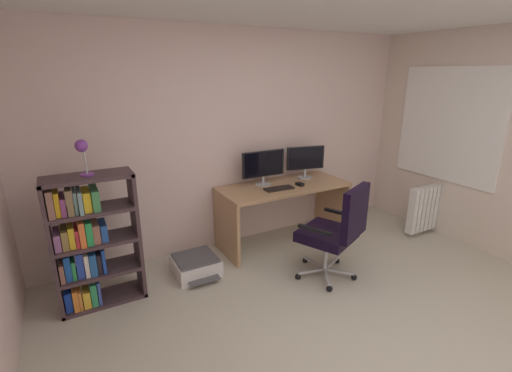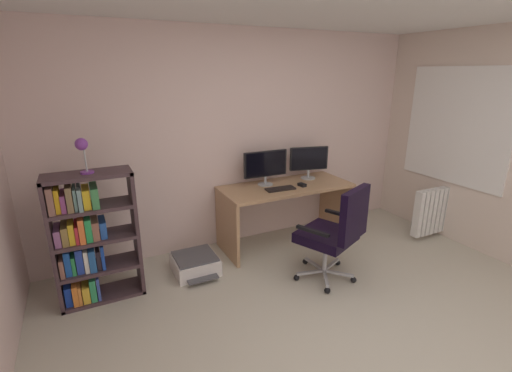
{
  "view_description": "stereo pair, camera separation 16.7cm",
  "coord_description": "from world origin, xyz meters",
  "px_view_note": "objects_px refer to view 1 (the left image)",
  "views": [
    {
      "loc": [
        -1.86,
        -1.52,
        2.02
      ],
      "look_at": [
        -0.13,
        1.6,
        0.89
      ],
      "focal_mm": 25.32,
      "sensor_mm": 36.0,
      "label": 1
    },
    {
      "loc": [
        -1.71,
        -1.59,
        2.02
      ],
      "look_at": [
        -0.13,
        1.6,
        0.89
      ],
      "focal_mm": 25.32,
      "sensor_mm": 36.0,
      "label": 2
    }
  ],
  "objects_px": {
    "computer_mouse": "(300,184)",
    "printer": "(196,265)",
    "monitor_main": "(263,165)",
    "bookshelf": "(88,243)",
    "keyboard": "(279,188)",
    "office_chair": "(337,229)",
    "desk": "(283,200)",
    "desk_lamp": "(82,151)",
    "monitor_secondary": "(305,159)",
    "radiator": "(431,207)"
  },
  "relations": [
    {
      "from": "monitor_main",
      "to": "office_chair",
      "type": "height_order",
      "value": "monitor_main"
    },
    {
      "from": "monitor_main",
      "to": "desk_lamp",
      "type": "distance_m",
      "value": 1.98
    },
    {
      "from": "computer_mouse",
      "to": "printer",
      "type": "relative_size",
      "value": 0.19
    },
    {
      "from": "monitor_main",
      "to": "printer",
      "type": "relative_size",
      "value": 1.05
    },
    {
      "from": "monitor_secondary",
      "to": "desk_lamp",
      "type": "bearing_deg",
      "value": -172.26
    },
    {
      "from": "desk",
      "to": "keyboard",
      "type": "height_order",
      "value": "keyboard"
    },
    {
      "from": "printer",
      "to": "bookshelf",
      "type": "bearing_deg",
      "value": -178.36
    },
    {
      "from": "monitor_main",
      "to": "desk_lamp",
      "type": "relative_size",
      "value": 1.8
    },
    {
      "from": "office_chair",
      "to": "bookshelf",
      "type": "bearing_deg",
      "value": 161.16
    },
    {
      "from": "computer_mouse",
      "to": "bookshelf",
      "type": "xyz_separation_m",
      "value": [
        -2.33,
        -0.1,
        -0.16
      ]
    },
    {
      "from": "monitor_secondary",
      "to": "computer_mouse",
      "type": "distance_m",
      "value": 0.41
    },
    {
      "from": "keyboard",
      "to": "radiator",
      "type": "xyz_separation_m",
      "value": [
        1.98,
        -0.58,
        -0.4
      ]
    },
    {
      "from": "computer_mouse",
      "to": "desk_lamp",
      "type": "xyz_separation_m",
      "value": [
        -2.26,
        -0.1,
        0.66
      ]
    },
    {
      "from": "desk",
      "to": "printer",
      "type": "height_order",
      "value": "desk"
    },
    {
      "from": "computer_mouse",
      "to": "radiator",
      "type": "distance_m",
      "value": 1.83
    },
    {
      "from": "bookshelf",
      "to": "desk_lamp",
      "type": "height_order",
      "value": "desk_lamp"
    },
    {
      "from": "computer_mouse",
      "to": "printer",
      "type": "xyz_separation_m",
      "value": [
        -1.35,
        -0.07,
        -0.66
      ]
    },
    {
      "from": "monitor_secondary",
      "to": "printer",
      "type": "relative_size",
      "value": 0.94
    },
    {
      "from": "keyboard",
      "to": "desk_lamp",
      "type": "distance_m",
      "value": 2.08
    },
    {
      "from": "monitor_main",
      "to": "office_chair",
      "type": "distance_m",
      "value": 1.19
    },
    {
      "from": "keyboard",
      "to": "printer",
      "type": "xyz_separation_m",
      "value": [
        -1.06,
        -0.07,
        -0.66
      ]
    },
    {
      "from": "keyboard",
      "to": "bookshelf",
      "type": "bearing_deg",
      "value": -173.3
    },
    {
      "from": "monitor_secondary",
      "to": "keyboard",
      "type": "relative_size",
      "value": 1.42
    },
    {
      "from": "bookshelf",
      "to": "printer",
      "type": "relative_size",
      "value": 2.34
    },
    {
      "from": "desk",
      "to": "desk_lamp",
      "type": "relative_size",
      "value": 5.17
    },
    {
      "from": "keyboard",
      "to": "computer_mouse",
      "type": "xyz_separation_m",
      "value": [
        0.29,
        -0.0,
        0.01
      ]
    },
    {
      "from": "desk",
      "to": "radiator",
      "type": "xyz_separation_m",
      "value": [
        1.83,
        -0.69,
        -0.2
      ]
    },
    {
      "from": "monitor_secondary",
      "to": "printer",
      "type": "height_order",
      "value": "monitor_secondary"
    },
    {
      "from": "bookshelf",
      "to": "radiator",
      "type": "distance_m",
      "value": 4.05
    },
    {
      "from": "bookshelf",
      "to": "computer_mouse",
      "type": "bearing_deg",
      "value": 2.47
    },
    {
      "from": "keyboard",
      "to": "radiator",
      "type": "height_order",
      "value": "keyboard"
    },
    {
      "from": "office_chair",
      "to": "printer",
      "type": "xyz_separation_m",
      "value": [
        -1.2,
        0.77,
        -0.45
      ]
    },
    {
      "from": "printer",
      "to": "keyboard",
      "type": "bearing_deg",
      "value": 3.95
    },
    {
      "from": "printer",
      "to": "computer_mouse",
      "type": "bearing_deg",
      "value": 3.07
    },
    {
      "from": "office_chair",
      "to": "desk_lamp",
      "type": "distance_m",
      "value": 2.4
    },
    {
      "from": "desk",
      "to": "office_chair",
      "type": "height_order",
      "value": "office_chair"
    },
    {
      "from": "monitor_main",
      "to": "computer_mouse",
      "type": "bearing_deg",
      "value": -33.7
    },
    {
      "from": "monitor_main",
      "to": "desk",
      "type": "bearing_deg",
      "value": -31.4
    },
    {
      "from": "keyboard",
      "to": "desk_lamp",
      "type": "height_order",
      "value": "desk_lamp"
    },
    {
      "from": "radiator",
      "to": "monitor_main",
      "type": "bearing_deg",
      "value": 158.12
    },
    {
      "from": "bookshelf",
      "to": "radiator",
      "type": "height_order",
      "value": "bookshelf"
    },
    {
      "from": "monitor_secondary",
      "to": "desk",
      "type": "bearing_deg",
      "value": -162.22
    },
    {
      "from": "radiator",
      "to": "monitor_secondary",
      "type": "bearing_deg",
      "value": 150.21
    },
    {
      "from": "monitor_main",
      "to": "printer",
      "type": "bearing_deg",
      "value": -162.49
    },
    {
      "from": "desk",
      "to": "monitor_main",
      "type": "relative_size",
      "value": 2.88
    },
    {
      "from": "keyboard",
      "to": "office_chair",
      "type": "bearing_deg",
      "value": -76.67
    },
    {
      "from": "desk",
      "to": "office_chair",
      "type": "bearing_deg",
      "value": -90.05
    },
    {
      "from": "monitor_main",
      "to": "keyboard",
      "type": "height_order",
      "value": "monitor_main"
    },
    {
      "from": "desk",
      "to": "desk_lamp",
      "type": "distance_m",
      "value": 2.29
    },
    {
      "from": "monitor_main",
      "to": "computer_mouse",
      "type": "distance_m",
      "value": 0.49
    }
  ]
}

